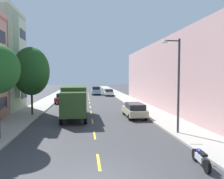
# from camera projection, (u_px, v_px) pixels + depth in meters

# --- Properties ---
(ground_plane) EXTENTS (160.00, 160.00, 0.00)m
(ground_plane) POSITION_uv_depth(u_px,v_px,m) (89.00, 101.00, 38.64)
(ground_plane) COLOR #38383A
(sidewalk_left) EXTENTS (3.20, 120.00, 0.14)m
(sidewalk_left) POSITION_uv_depth(u_px,v_px,m) (46.00, 102.00, 35.80)
(sidewalk_left) COLOR #A39E93
(sidewalk_left) RESTS_ON ground_plane
(sidewalk_right) EXTENTS (3.20, 120.00, 0.14)m
(sidewalk_right) POSITION_uv_depth(u_px,v_px,m) (131.00, 101.00, 37.50)
(sidewalk_right) COLOR #A39E93
(sidewalk_right) RESTS_ON ground_plane
(lane_centerline_dashes) EXTENTS (0.14, 47.20, 0.01)m
(lane_centerline_dashes) POSITION_uv_depth(u_px,v_px,m) (90.00, 105.00, 33.18)
(lane_centerline_dashes) COLOR yellow
(lane_centerline_dashes) RESTS_ON ground_plane
(apartment_block_opposite) EXTENTS (10.00, 36.00, 8.88)m
(apartment_block_opposite) POSITION_uv_depth(u_px,v_px,m) (190.00, 75.00, 30.11)
(apartment_block_opposite) COLOR #CC9E9E
(apartment_block_opposite) RESTS_ON ground_plane
(street_tree_second) EXTENTS (3.82, 3.82, 7.27)m
(street_tree_second) POSITION_uv_depth(u_px,v_px,m) (31.00, 71.00, 23.45)
(street_tree_second) COLOR #47331E
(street_tree_second) RESTS_ON sidewalk_left
(street_lamp) EXTENTS (1.35, 0.28, 6.82)m
(street_lamp) POSITION_uv_depth(u_px,v_px,m) (177.00, 79.00, 15.83)
(street_lamp) COLOR #38383D
(street_lamp) RESTS_ON sidewalk_right
(delivery_box_truck) EXTENTS (2.59, 8.03, 3.22)m
(delivery_box_truck) POSITION_uv_depth(u_px,v_px,m) (74.00, 100.00, 22.56)
(delivery_box_truck) COLOR #2D471E
(delivery_box_truck) RESTS_ON ground_plane
(parked_hatchback_silver) EXTENTS (1.79, 4.02, 1.50)m
(parked_hatchback_silver) POSITION_uv_depth(u_px,v_px,m) (71.00, 91.00, 52.49)
(parked_hatchback_silver) COLOR #B2B5BA
(parked_hatchback_silver) RESTS_ON ground_plane
(parked_hatchback_burgundy) EXTENTS (1.80, 4.03, 1.50)m
(parked_hatchback_burgundy) POSITION_uv_depth(u_px,v_px,m) (62.00, 98.00, 35.30)
(parked_hatchback_burgundy) COLOR maroon
(parked_hatchback_burgundy) RESTS_ON ground_plane
(parked_wagon_champagne) EXTENTS (1.83, 4.70, 1.50)m
(parked_wagon_champagne) POSITION_uv_depth(u_px,v_px,m) (134.00, 110.00, 22.73)
(parked_wagon_champagne) COLOR tan
(parked_wagon_champagne) RESTS_ON ground_plane
(parked_wagon_white) EXTENTS (1.86, 4.72, 1.50)m
(parked_wagon_white) POSITION_uv_depth(u_px,v_px,m) (108.00, 92.00, 48.82)
(parked_wagon_white) COLOR silver
(parked_wagon_white) RESTS_ON ground_plane
(parked_sedan_teal) EXTENTS (1.83, 4.51, 1.43)m
(parked_sedan_teal) POSITION_uv_depth(u_px,v_px,m) (72.00, 89.00, 61.64)
(parked_sedan_teal) COLOR #195B60
(parked_sedan_teal) RESTS_ON ground_plane
(moving_sky_sedan) EXTENTS (1.95, 4.80, 1.93)m
(moving_sky_sedan) POSITION_uv_depth(u_px,v_px,m) (96.00, 91.00, 51.74)
(moving_sky_sedan) COLOR #7A9EC6
(moving_sky_sedan) RESTS_ON ground_plane
(parked_motorcycle) EXTENTS (0.62, 2.05, 0.90)m
(parked_motorcycle) POSITION_uv_depth(u_px,v_px,m) (201.00, 158.00, 10.30)
(parked_motorcycle) COLOR black
(parked_motorcycle) RESTS_ON ground_plane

